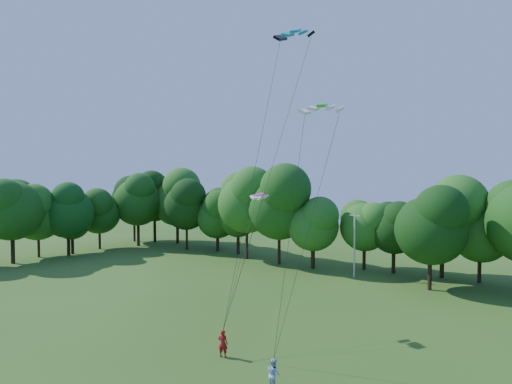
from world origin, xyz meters
The scene contains 9 objects.
utility_pole centered at (-0.87, 32.61, 3.98)m, with size 1.51×0.47×7.72m.
kite_flyer_left centered at (0.72, 7.20, 0.93)m, with size 0.68×0.45×1.87m, color maroon.
kite_flyer_right centered at (5.79, 5.89, 0.90)m, with size 0.88×0.68×1.81m, color #ABC8ED.
kite_teal centered at (4.82, 9.73, 21.58)m, with size 2.76×1.81×0.59m.
kite_green centered at (7.09, 9.11, 16.49)m, with size 2.86×1.99×0.43m.
kite_pink centered at (-0.96, 13.55, 10.73)m, with size 1.88×1.38×0.28m.
tree_back_west centered at (-27.75, 37.54, 6.64)m, with size 7.31×7.31×10.63m.
tree_back_center centered at (7.74, 32.55, 7.39)m, with size 8.14×8.14×11.84m.
tree_flank_west centered at (-41.57, 18.66, 7.67)m, with size 8.44×8.44×12.28m.
Camera 1 is at (18.55, -12.56, 12.21)m, focal length 28.00 mm.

